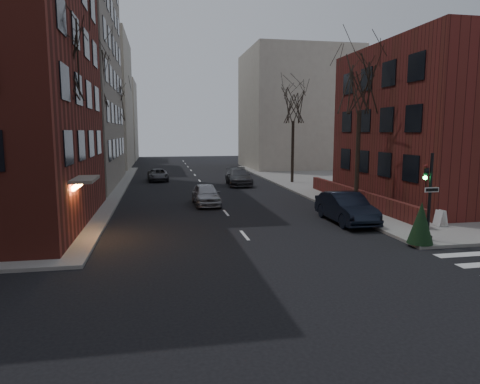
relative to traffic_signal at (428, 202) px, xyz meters
The scene contains 21 objects.
ground 12.15m from the traffic_signal, 131.43° to the right, with size 160.00×160.00×0.00m, color black.
building_left_tan 37.33m from the traffic_signal, 134.92° to the left, with size 18.00×18.00×28.00m, color gray.
building_right_brick 13.65m from the traffic_signal, 49.44° to the left, with size 12.00×14.00×11.00m, color #591D19.
low_wall_right 10.18m from the traffic_signal, 82.24° to the left, with size 0.35×16.00×1.00m, color #591D19.
building_distant_la 51.89m from the traffic_signal, 116.50° to the left, with size 14.00×16.00×18.00m, color #B9B09C.
building_distant_ra 42.05m from the traffic_signal, 80.23° to the left, with size 14.00×14.00×16.00m, color #B9B09C.
building_distant_lb 66.59m from the traffic_signal, 108.38° to the left, with size 10.00×12.00×14.00m, color #B9B09C.
traffic_signal is the anchor object (origin of this frame).
tree_left_a 18.66m from the traffic_signal, 163.35° to the left, with size 4.18×4.18×10.26m.
tree_left_b 24.87m from the traffic_signal, 134.54° to the left, with size 4.40×4.40×10.80m.
tree_left_c 35.76m from the traffic_signal, 118.36° to the left, with size 3.96×3.96×9.72m.
tree_right_a 10.92m from the traffic_signal, 84.53° to the left, with size 3.96×3.96×9.72m.
tree_right_b 23.71m from the traffic_signal, 87.85° to the left, with size 3.74×3.74×9.18m.
streetlamp_near 20.86m from the traffic_signal, 141.13° to the left, with size 0.36×0.36×6.28m.
streetlamp_far 36.81m from the traffic_signal, 116.06° to the left, with size 0.36×0.36×6.28m.
parked_sedan 5.29m from the traffic_signal, 109.60° to the left, with size 1.80×5.15×1.70m, color black.
car_lane_silver 15.10m from the traffic_signal, 126.00° to the left, with size 1.76×4.37×1.49m, color #A2A2A8.
car_lane_gray 23.20m from the traffic_signal, 101.39° to the left, with size 2.20×5.42×1.57m, color #38383C.
car_lane_far 30.36m from the traffic_signal, 113.68° to the left, with size 2.04×4.43×1.23m, color #3F3F44.
sandwich_board 3.86m from the traffic_signal, 44.93° to the left, with size 0.38×0.53×0.86m, color white.
evergreen_shrub 1.15m from the traffic_signal, 142.18° to the right, with size 1.13×1.13×1.88m, color black.
Camera 1 is at (-4.07, -8.28, 5.13)m, focal length 32.00 mm.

